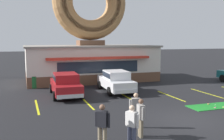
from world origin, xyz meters
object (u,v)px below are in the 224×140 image
(pedestrian_leather_jacket_man, at_px, (102,124))
(car_white, at_px, (116,80))
(golf_ball, at_px, (215,105))
(car_red, at_px, (66,84))
(pedestrian_clipboard_woman, at_px, (136,109))
(trash_bin, at_px, (34,82))
(pedestrian_blue_sweater_man, at_px, (132,124))
(pedestrian_hooded_kid, at_px, (141,116))

(pedestrian_leather_jacket_man, bearing_deg, car_white, 67.50)
(golf_ball, bearing_deg, car_red, 144.81)
(car_red, height_order, pedestrian_clipboard_woman, car_red)
(pedestrian_clipboard_woman, xyz_separation_m, trash_bin, (-3.88, 11.45, -0.37))
(car_white, xyz_separation_m, pedestrian_blue_sweater_man, (-2.90, -9.80, -0.01))
(pedestrian_blue_sweater_man, xyz_separation_m, pedestrian_leather_jacket_man, (-1.06, 0.25, 0.04))
(pedestrian_hooded_kid, relative_size, trash_bin, 1.62)
(pedestrian_leather_jacket_man, bearing_deg, pedestrian_clipboard_woman, 38.23)
(car_red, height_order, pedestrian_hooded_kid, car_red)
(golf_ball, height_order, pedestrian_clipboard_woman, pedestrian_clipboard_woman)
(car_white, distance_m, trash_bin, 6.79)
(pedestrian_leather_jacket_man, xyz_separation_m, pedestrian_clipboard_woman, (2.05, 1.62, -0.02))
(pedestrian_clipboard_woman, bearing_deg, car_white, 76.50)
(car_white, distance_m, pedestrian_hooded_kid, 9.31)
(car_red, height_order, pedestrian_leather_jacket_man, pedestrian_leather_jacket_man)
(pedestrian_hooded_kid, bearing_deg, car_red, 100.58)
(golf_ball, height_order, pedestrian_leather_jacket_man, pedestrian_leather_jacket_man)
(car_red, bearing_deg, trash_bin, 117.37)
(pedestrian_clipboard_woman, bearing_deg, pedestrian_hooded_kid, -104.12)
(golf_ball, xyz_separation_m, pedestrian_leather_jacket_man, (-8.14, -3.63, 0.84))
(car_red, height_order, trash_bin, car_red)
(car_white, bearing_deg, car_red, -175.82)
(car_red, distance_m, trash_bin, 4.29)
(pedestrian_hooded_kid, bearing_deg, pedestrian_clipboard_woman, 75.88)
(pedestrian_blue_sweater_man, bearing_deg, pedestrian_clipboard_woman, 62.04)
(golf_ball, relative_size, pedestrian_leather_jacket_man, 0.03)
(car_white, relative_size, pedestrian_leather_jacket_man, 2.84)
(car_white, distance_m, car_red, 3.84)
(car_white, relative_size, pedestrian_blue_sweater_man, 2.95)
(car_white, relative_size, car_red, 1.00)
(car_white, bearing_deg, pedestrian_clipboard_woman, -103.50)
(pedestrian_blue_sweater_man, relative_size, trash_bin, 1.61)
(car_white, height_order, trash_bin, car_white)
(pedestrian_leather_jacket_man, relative_size, pedestrian_clipboard_woman, 1.02)
(car_white, height_order, car_red, same)
(car_red, bearing_deg, pedestrian_hooded_kid, -79.42)
(pedestrian_blue_sweater_man, relative_size, pedestrian_hooded_kid, 0.99)
(golf_ball, height_order, car_red, car_red)
(car_white, xyz_separation_m, pedestrian_hooded_kid, (-2.19, -9.05, -0.00))
(pedestrian_hooded_kid, bearing_deg, golf_ball, 26.14)
(pedestrian_leather_jacket_man, bearing_deg, car_red, 89.19)
(car_red, bearing_deg, pedestrian_clipboard_woman, -75.93)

